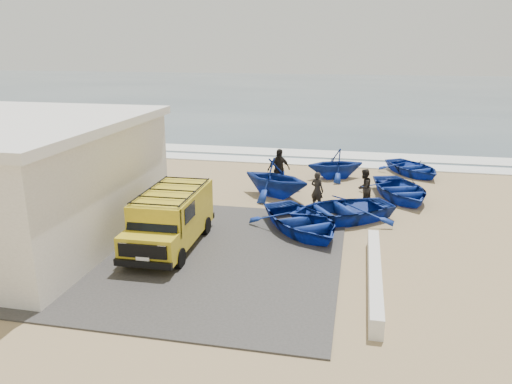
{
  "coord_description": "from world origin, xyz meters",
  "views": [
    {
      "loc": [
        4.34,
        -16.61,
        6.74
      ],
      "look_at": [
        0.53,
        1.53,
        1.2
      ],
      "focal_mm": 35.0,
      "sensor_mm": 36.0,
      "label": 1
    }
  ],
  "objects_px": {
    "van": "(171,217)",
    "boat_mid_left": "(276,178)",
    "building": "(10,180)",
    "boat_far_left": "(335,164)",
    "parapet": "(374,275)",
    "boat_far_right": "(413,168)",
    "boat_near_left": "(302,221)",
    "fisherman_front": "(317,190)",
    "boat_mid_right": "(400,190)",
    "fisherman_back": "(279,170)",
    "boat_near_right": "(340,210)",
    "fisherman_middle": "(364,187)"
  },
  "relations": [
    {
      "from": "van",
      "to": "boat_mid_right",
      "type": "distance_m",
      "value": 10.93
    },
    {
      "from": "boat_mid_right",
      "to": "fisherman_front",
      "type": "distance_m",
      "value": 4.17
    },
    {
      "from": "boat_far_right",
      "to": "fisherman_middle",
      "type": "height_order",
      "value": "fisherman_middle"
    },
    {
      "from": "building",
      "to": "van",
      "type": "height_order",
      "value": "building"
    },
    {
      "from": "boat_mid_left",
      "to": "fisherman_front",
      "type": "bearing_deg",
      "value": -99.21
    },
    {
      "from": "boat_near_left",
      "to": "van",
      "type": "bearing_deg",
      "value": 173.23
    },
    {
      "from": "boat_mid_right",
      "to": "boat_far_left",
      "type": "xyz_separation_m",
      "value": [
        -3.08,
        3.01,
        0.34
      ]
    },
    {
      "from": "van",
      "to": "boat_far_right",
      "type": "bearing_deg",
      "value": 51.85
    },
    {
      "from": "building",
      "to": "boat_far_left",
      "type": "height_order",
      "value": "building"
    },
    {
      "from": "boat_near_left",
      "to": "boat_far_right",
      "type": "relative_size",
      "value": 1.16
    },
    {
      "from": "van",
      "to": "boat_near_left",
      "type": "height_order",
      "value": "van"
    },
    {
      "from": "parapet",
      "to": "fisherman_front",
      "type": "distance_m",
      "value": 7.03
    },
    {
      "from": "fisherman_back",
      "to": "boat_near_left",
      "type": "bearing_deg",
      "value": -108.37
    },
    {
      "from": "building",
      "to": "boat_far_right",
      "type": "distance_m",
      "value": 19.29
    },
    {
      "from": "boat_far_right",
      "to": "boat_mid_left",
      "type": "bearing_deg",
      "value": -172.99
    },
    {
      "from": "boat_mid_left",
      "to": "fisherman_middle",
      "type": "height_order",
      "value": "boat_mid_left"
    },
    {
      "from": "van",
      "to": "boat_near_right",
      "type": "height_order",
      "value": "van"
    },
    {
      "from": "fisherman_back",
      "to": "boat_near_right",
      "type": "bearing_deg",
      "value": -87.23
    },
    {
      "from": "van",
      "to": "boat_mid_left",
      "type": "xyz_separation_m",
      "value": [
        2.5,
        6.57,
        -0.19
      ]
    },
    {
      "from": "building",
      "to": "boat_mid_right",
      "type": "xyz_separation_m",
      "value": [
        13.78,
        7.78,
        -1.73
      ]
    },
    {
      "from": "boat_mid_left",
      "to": "boat_far_right",
      "type": "distance_m",
      "value": 8.43
    },
    {
      "from": "building",
      "to": "boat_far_left",
      "type": "bearing_deg",
      "value": 45.25
    },
    {
      "from": "van",
      "to": "boat_near_right",
      "type": "bearing_deg",
      "value": 33.63
    },
    {
      "from": "building",
      "to": "parapet",
      "type": "xyz_separation_m",
      "value": [
        12.5,
        -1.0,
        -1.89
      ]
    },
    {
      "from": "building",
      "to": "boat_far_left",
      "type": "distance_m",
      "value": 15.26
    },
    {
      "from": "van",
      "to": "fisherman_front",
      "type": "distance_m",
      "value": 6.88
    },
    {
      "from": "van",
      "to": "boat_far_left",
      "type": "relative_size",
      "value": 1.59
    },
    {
      "from": "van",
      "to": "boat_far_left",
      "type": "height_order",
      "value": "van"
    },
    {
      "from": "van",
      "to": "boat_mid_right",
      "type": "relative_size",
      "value": 1.13
    },
    {
      "from": "van",
      "to": "boat_mid_left",
      "type": "distance_m",
      "value": 7.03
    },
    {
      "from": "parapet",
      "to": "boat_far_right",
      "type": "distance_m",
      "value": 13.53
    },
    {
      "from": "boat_near_left",
      "to": "fisherman_middle",
      "type": "relative_size",
      "value": 2.66
    },
    {
      "from": "building",
      "to": "fisherman_middle",
      "type": "xyz_separation_m",
      "value": [
        12.15,
        6.43,
        -1.35
      ]
    },
    {
      "from": "boat_mid_left",
      "to": "boat_near_left",
      "type": "bearing_deg",
      "value": -133.2
    },
    {
      "from": "parapet",
      "to": "fisherman_middle",
      "type": "relative_size",
      "value": 3.71
    },
    {
      "from": "boat_near_left",
      "to": "boat_mid_right",
      "type": "xyz_separation_m",
      "value": [
        3.86,
        5.08,
        -0.02
      ]
    },
    {
      "from": "parapet",
      "to": "boat_mid_left",
      "type": "xyz_separation_m",
      "value": [
        -4.29,
        8.01,
        0.61
      ]
    },
    {
      "from": "building",
      "to": "boat_near_left",
      "type": "xyz_separation_m",
      "value": [
        9.92,
        2.7,
        -1.72
      ]
    },
    {
      "from": "boat_mid_right",
      "to": "fisherman_back",
      "type": "xyz_separation_m",
      "value": [
        -5.6,
        0.24,
        0.58
      ]
    },
    {
      "from": "van",
      "to": "fisherman_back",
      "type": "relative_size",
      "value": 2.32
    },
    {
      "from": "fisherman_front",
      "to": "parapet",
      "type": "bearing_deg",
      "value": 134.63
    },
    {
      "from": "boat_mid_left",
      "to": "fisherman_front",
      "type": "distance_m",
      "value": 2.44
    },
    {
      "from": "boat_mid_left",
      "to": "fisherman_front",
      "type": "relative_size",
      "value": 2.09
    },
    {
      "from": "boat_near_left",
      "to": "boat_far_right",
      "type": "height_order",
      "value": "boat_near_left"
    },
    {
      "from": "boat_far_right",
      "to": "building",
      "type": "bearing_deg",
      "value": -172.36
    },
    {
      "from": "boat_far_left",
      "to": "fisherman_back",
      "type": "bearing_deg",
      "value": -64.76
    },
    {
      "from": "fisherman_back",
      "to": "boat_far_left",
      "type": "bearing_deg",
      "value": 11.3
    },
    {
      "from": "parapet",
      "to": "boat_far_right",
      "type": "bearing_deg",
      "value": 80.58
    },
    {
      "from": "parapet",
      "to": "boat_mid_left",
      "type": "height_order",
      "value": "boat_mid_left"
    },
    {
      "from": "van",
      "to": "boat_near_left",
      "type": "relative_size",
      "value": 1.08
    }
  ]
}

